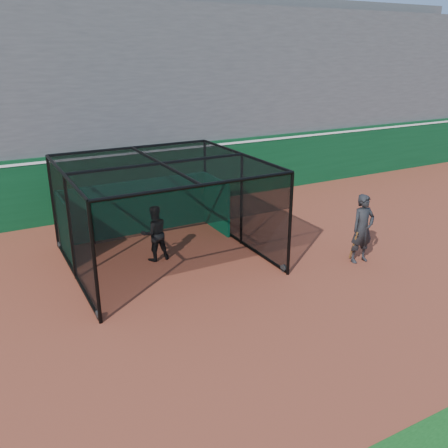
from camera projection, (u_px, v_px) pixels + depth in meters
name	position (u px, v px, depth m)	size (l,w,h in m)	color
ground	(256.00, 299.00, 12.23)	(120.00, 120.00, 0.00)	brown
outfield_wall	(143.00, 178.00, 18.80)	(50.00, 0.50, 2.50)	#0A3B1C
grandstand	(110.00, 88.00, 20.81)	(50.00, 7.85, 8.95)	#4C4C4F
batting_cage	(163.00, 213.00, 14.06)	(5.48, 5.38, 3.00)	black
batter	(154.00, 233.00, 14.27)	(0.84, 0.65, 1.73)	black
on_deck_player	(362.00, 229.00, 14.08)	(0.79, 0.55, 2.11)	black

